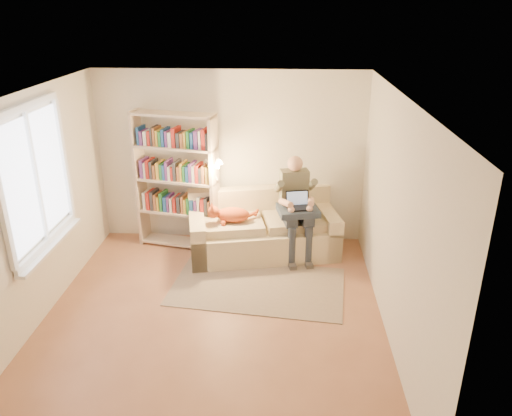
# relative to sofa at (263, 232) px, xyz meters

# --- Properties ---
(floor) EXTENTS (4.50, 4.50, 0.00)m
(floor) POSITION_rel_sofa_xyz_m (-0.51, -1.74, -0.33)
(floor) COLOR #935D43
(floor) RESTS_ON ground
(ceiling) EXTENTS (4.00, 4.50, 0.02)m
(ceiling) POSITION_rel_sofa_xyz_m (-0.51, -1.74, 2.27)
(ceiling) COLOR white
(ceiling) RESTS_ON wall_back
(wall_left) EXTENTS (0.02, 4.50, 2.60)m
(wall_left) POSITION_rel_sofa_xyz_m (-2.51, -1.74, 0.97)
(wall_left) COLOR silver
(wall_left) RESTS_ON floor
(wall_right) EXTENTS (0.02, 4.50, 2.60)m
(wall_right) POSITION_rel_sofa_xyz_m (1.49, -1.74, 0.97)
(wall_right) COLOR silver
(wall_right) RESTS_ON floor
(wall_back) EXTENTS (4.00, 0.02, 2.60)m
(wall_back) POSITION_rel_sofa_xyz_m (-0.51, 0.51, 0.97)
(wall_back) COLOR silver
(wall_back) RESTS_ON floor
(wall_front) EXTENTS (4.00, 0.02, 2.60)m
(wall_front) POSITION_rel_sofa_xyz_m (-0.51, -3.99, 0.97)
(wall_front) COLOR silver
(wall_front) RESTS_ON floor
(window) EXTENTS (0.12, 1.52, 1.69)m
(window) POSITION_rel_sofa_xyz_m (-2.46, -1.54, 1.05)
(window) COLOR white
(window) RESTS_ON wall_left
(sofa) EXTENTS (2.28, 1.37, 0.91)m
(sofa) POSITION_rel_sofa_xyz_m (0.00, 0.00, 0.00)
(sofa) COLOR beige
(sofa) RESTS_ON floor
(person) EXTENTS (0.51, 0.69, 1.48)m
(person) POSITION_rel_sofa_xyz_m (0.47, -0.06, 0.51)
(person) COLOR #696A56
(person) RESTS_ON sofa
(cat) EXTENTS (0.70, 0.35, 0.26)m
(cat) POSITION_rel_sofa_xyz_m (-0.48, -0.24, 0.36)
(cat) COLOR #DA5E2A
(cat) RESTS_ON sofa
(blanket) EXTENTS (0.63, 0.56, 0.09)m
(blanket) POSITION_rel_sofa_xyz_m (0.50, -0.20, 0.43)
(blanket) COLOR #263143
(blanket) RESTS_ON person
(laptop) EXTENTS (0.37, 0.31, 0.29)m
(laptop) POSITION_rel_sofa_xyz_m (0.49, -0.19, 0.54)
(laptop) COLOR black
(laptop) RESTS_ON blanket
(bookshelf) EXTENTS (1.35, 0.64, 2.06)m
(bookshelf) POSITION_rel_sofa_xyz_m (-1.27, 0.15, 0.81)
(bookshelf) COLOR beige
(bookshelf) RESTS_ON floor
(rug) EXTENTS (2.36, 1.56, 0.01)m
(rug) POSITION_rel_sofa_xyz_m (-0.02, -1.01, -0.32)
(rug) COLOR gray
(rug) RESTS_ON floor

